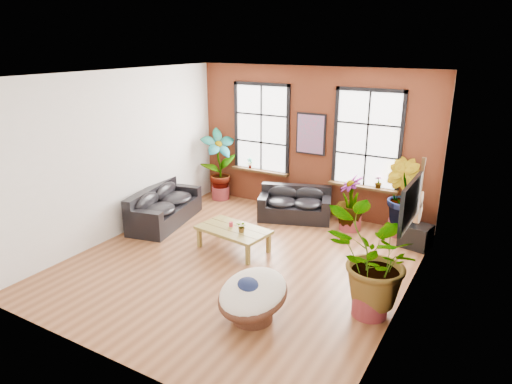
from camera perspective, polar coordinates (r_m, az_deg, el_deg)
room at (r=8.33m, az=-1.56°, el=2.39°), size 6.04×6.54×3.54m
sofa_back at (r=10.85m, az=4.90°, el=-1.59°), size 1.85×1.33×0.77m
sofa_left at (r=10.79m, az=-11.53°, el=-1.86°), size 1.29×2.24×0.83m
coffee_table at (r=9.20m, az=-2.85°, el=-4.87°), size 1.54×1.01×0.56m
papasan_chair at (r=7.01m, az=-0.47°, el=-12.76°), size 1.41×1.41×0.81m
poster at (r=10.91m, az=6.86°, el=7.21°), size 0.74×0.06×0.98m
tv_wall_unit at (r=7.79m, az=19.02°, el=-1.38°), size 0.13×1.86×1.20m
media_box at (r=9.94m, az=19.32°, el=-5.19°), size 0.66×0.58×0.48m
pot_back_left at (r=12.25m, az=-4.44°, el=-0.08°), size 0.49×0.49×0.34m
pot_back_right at (r=10.45m, az=17.45°, el=-4.21°), size 0.52×0.52×0.35m
pot_right_wall at (r=7.44m, az=14.03°, el=-13.32°), size 0.71×0.71×0.40m
pot_mid at (r=10.46m, az=11.67°, el=-3.71°), size 0.60×0.60×0.35m
floor_plant_back_left at (r=11.98m, az=-4.65°, el=3.72°), size 1.06×1.10×1.74m
floor_plant_back_right at (r=10.22m, az=17.71°, el=-0.34°), size 1.08×1.06×1.52m
floor_plant_right_wall at (r=7.10m, az=14.46°, el=-8.31°), size 1.81×1.80×1.52m
floor_plant_mid at (r=10.26m, az=11.74°, el=-1.02°), size 0.86×0.86×1.12m
table_plant at (r=8.96m, az=-1.77°, el=-4.35°), size 0.22×0.20×0.23m
sill_plant_left at (r=11.80m, az=-0.78°, el=3.63°), size 0.17×0.17×0.27m
sill_plant_right at (r=10.55m, az=15.05°, el=1.19°), size 0.19×0.19×0.27m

